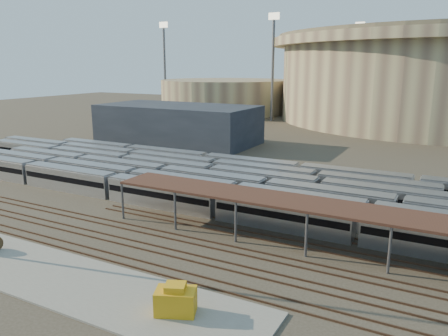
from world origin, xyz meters
name	(u,v)px	position (x,y,z in m)	size (l,w,h in m)	color
ground	(166,232)	(0.00, 0.00, 0.00)	(420.00, 420.00, 0.00)	#383026
apron	(39,271)	(-5.00, -15.00, 0.10)	(50.00, 9.00, 0.20)	gray
subway_trains	(241,185)	(1.53, 18.50, 1.80)	(126.55, 23.90, 3.60)	silver
inspection_shed	(353,212)	(22.00, 4.00, 4.98)	(60.30, 6.00, 5.30)	#55555A
empty_tracks	(141,245)	(0.00, -5.00, 0.09)	(170.00, 9.62, 0.18)	#4C3323
stadium	(443,76)	(25.00, 140.00, 16.47)	(124.00, 124.00, 32.50)	tan
secondary_arena	(225,96)	(-60.00, 130.00, 7.00)	(56.00, 56.00, 14.00)	tan
service_building	(178,124)	(-35.00, 55.00, 5.00)	(42.00, 20.00, 10.00)	#1E232D
floodlight_0	(273,64)	(-30.00, 110.00, 20.65)	(4.00, 1.00, 38.40)	#55555A
floodlight_1	(165,64)	(-85.00, 120.00, 20.65)	(4.00, 1.00, 38.40)	#55555A
floodlight_3	(357,64)	(-10.00, 160.00, 20.65)	(4.00, 1.00, 38.40)	#55555A
yellow_equipment	(176,301)	(11.63, -14.95, 1.25)	(3.36, 2.10, 2.10)	#C89012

